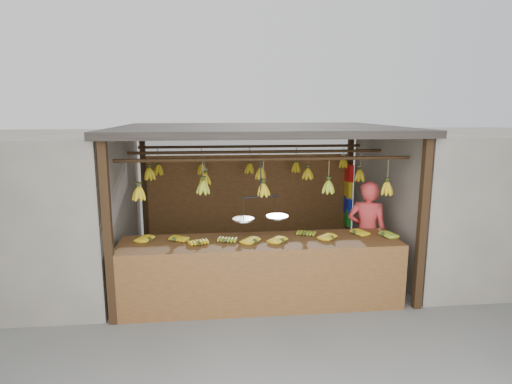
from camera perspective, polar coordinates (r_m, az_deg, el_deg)
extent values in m
plane|color=#5B5B57|center=(7.20, 0.26, -10.67)|extent=(80.00, 80.00, 0.00)
cube|color=black|center=(5.51, -19.12, -5.50)|extent=(0.10, 0.10, 2.30)
cube|color=black|center=(6.03, 21.27, -4.25)|extent=(0.10, 0.10, 2.30)
cube|color=black|center=(8.38, -14.63, 0.27)|extent=(0.10, 0.10, 2.30)
cube|color=black|center=(8.73, 12.30, 0.79)|extent=(0.10, 0.10, 2.30)
cube|color=black|center=(6.70, 0.28, 8.36)|extent=(4.30, 3.30, 0.10)
cylinder|color=black|center=(5.74, 1.39, 4.41)|extent=(4.00, 0.05, 0.05)
cylinder|color=black|center=(6.72, 0.27, 5.38)|extent=(4.00, 0.05, 0.05)
cylinder|color=black|center=(7.71, -0.56, 6.10)|extent=(4.00, 0.05, 0.05)
cube|color=brown|center=(8.37, -0.88, -1.13)|extent=(4.00, 0.06, 1.80)
cube|color=slate|center=(7.39, -28.70, -2.15)|extent=(3.00, 3.00, 2.30)
cube|color=slate|center=(8.09, 26.53, -0.93)|extent=(3.00, 3.00, 2.30)
cube|color=brown|center=(5.87, 0.58, -6.84)|extent=(3.81, 0.85, 0.08)
cube|color=brown|center=(5.62, 1.08, -12.14)|extent=(3.81, 0.04, 0.90)
cube|color=black|center=(5.76, -17.57, -12.51)|extent=(0.07, 0.07, 0.82)
cube|color=black|center=(6.16, 18.27, -11.00)|extent=(0.07, 0.07, 0.82)
cube|color=black|center=(6.44, -16.27, -9.90)|extent=(0.07, 0.07, 0.82)
cube|color=black|center=(6.80, 15.67, -8.74)|extent=(0.07, 0.07, 0.82)
ellipsoid|color=gold|center=(5.98, -13.87, -6.14)|extent=(0.29, 0.26, 0.06)
ellipsoid|color=gold|center=(5.86, -10.72, -6.34)|extent=(0.28, 0.30, 0.06)
ellipsoid|color=gold|center=(5.65, -7.43, -6.89)|extent=(0.24, 0.28, 0.06)
ellipsoid|color=#92A523|center=(5.73, -4.07, -6.59)|extent=(0.25, 0.28, 0.06)
ellipsoid|color=gold|center=(5.71, 0.00, -6.61)|extent=(0.30, 0.29, 0.06)
ellipsoid|color=gold|center=(5.74, 3.66, -6.54)|extent=(0.30, 0.29, 0.06)
ellipsoid|color=#92A523|center=(6.05, 6.58, -5.68)|extent=(0.25, 0.29, 0.06)
ellipsoid|color=gold|center=(5.95, 10.24, -6.05)|extent=(0.30, 0.30, 0.06)
ellipsoid|color=gold|center=(6.24, 13.07, -5.37)|extent=(0.29, 0.25, 0.06)
ellipsoid|color=#92A523|center=(6.24, 16.63, -5.55)|extent=(0.27, 0.23, 0.06)
ellipsoid|color=gold|center=(5.83, -15.33, -0.21)|extent=(0.16, 0.16, 0.28)
ellipsoid|color=#92A523|center=(5.77, -7.05, 0.60)|extent=(0.16, 0.16, 0.28)
ellipsoid|color=gold|center=(5.84, 0.99, 0.26)|extent=(0.16, 0.16, 0.28)
ellipsoid|color=#92A523|center=(6.00, 9.62, 0.65)|extent=(0.16, 0.16, 0.28)
ellipsoid|color=gold|center=(6.25, 17.05, 0.43)|extent=(0.16, 0.16, 0.28)
ellipsoid|color=gold|center=(6.82, -14.01, 2.33)|extent=(0.16, 0.16, 0.28)
ellipsoid|color=gold|center=(6.72, -6.80, 1.71)|extent=(0.16, 0.16, 0.28)
ellipsoid|color=gold|center=(6.77, 0.63, 2.47)|extent=(0.16, 0.16, 0.28)
ellipsoid|color=gold|center=(6.93, 6.93, 2.43)|extent=(0.16, 0.16, 0.28)
ellipsoid|color=gold|center=(7.15, 13.67, 2.13)|extent=(0.16, 0.16, 0.28)
ellipsoid|color=gold|center=(7.77, -12.87, 2.87)|extent=(0.16, 0.16, 0.28)
ellipsoid|color=gold|center=(7.72, -7.21, 3.02)|extent=(0.16, 0.16, 0.28)
ellipsoid|color=gold|center=(7.80, -0.86, 3.15)|extent=(0.16, 0.16, 0.28)
ellipsoid|color=gold|center=(7.92, 5.38, 3.29)|extent=(0.16, 0.16, 0.28)
ellipsoid|color=gold|center=(8.13, 11.57, 3.82)|extent=(0.16, 0.16, 0.28)
cylinder|color=black|center=(5.76, 0.64, 1.85)|extent=(0.02, 0.02, 0.52)
cylinder|color=black|center=(5.81, 0.63, -0.66)|extent=(0.53, 0.14, 0.02)
cylinder|color=silver|center=(5.81, -1.68, -3.72)|extent=(0.29, 0.29, 0.02)
cylinder|color=silver|center=(5.96, 2.87, -3.34)|extent=(0.29, 0.29, 0.02)
imported|color=#BF3333|center=(6.75, 14.54, -5.31)|extent=(0.69, 0.57, 1.61)
cube|color=red|center=(8.53, 12.31, 2.48)|extent=(0.08, 0.26, 0.34)
cube|color=yellow|center=(8.58, 12.22, 0.32)|extent=(0.08, 0.26, 0.34)
cube|color=#1426BF|center=(8.64, 12.14, -1.71)|extent=(0.08, 0.26, 0.34)
cube|color=#199926|center=(8.70, 12.08, -3.30)|extent=(0.08, 0.26, 0.34)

